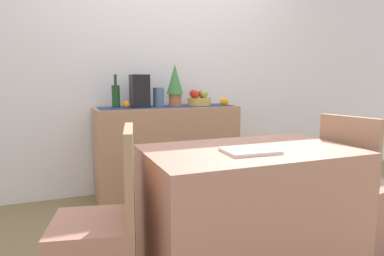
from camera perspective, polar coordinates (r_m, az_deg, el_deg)
ground_plane at (r=2.74m, az=3.46°, el=-16.48°), size 6.40×6.40×0.02m
room_wall_rear at (r=3.60m, az=-4.45°, el=11.58°), size 6.40×0.06×2.70m
sideboard_console at (r=3.40m, az=-4.01°, el=-3.77°), size 1.37×0.42×0.86m
table_runner at (r=3.34m, az=-4.09°, el=3.53°), size 1.28×0.32×0.01m
fruit_bowl at (r=3.45m, az=1.19°, el=4.36°), size 0.23×0.23×0.07m
apple_rear at (r=3.39m, az=0.60°, el=5.55°), size 0.08×0.08×0.08m
apple_upper at (r=3.51m, az=1.63°, el=5.62°), size 0.07×0.07×0.07m
apple_front at (r=3.43m, az=1.97°, el=5.60°), size 0.08×0.08×0.08m
apple_left at (r=3.47m, az=0.22°, el=5.65°), size 0.08×0.08×0.08m
wine_bottle at (r=3.22m, az=-12.40°, el=5.16°), size 0.07×0.07×0.31m
coffee_maker at (r=3.26m, az=-8.61°, el=5.99°), size 0.16×0.18×0.31m
ceramic_vase at (r=3.31m, az=-5.52°, el=5.01°), size 0.10×0.10×0.18m
potted_plant at (r=3.35m, az=-2.82°, el=7.35°), size 0.16×0.16×0.41m
orange_loose_far at (r=3.48m, az=5.31°, el=4.31°), size 0.08×0.08×0.08m
orange_loose_end at (r=3.20m, az=-10.74°, el=3.79°), size 0.07×0.07×0.07m
dining_table at (r=2.09m, az=9.23°, el=-13.33°), size 1.18×0.73×0.74m
open_book at (r=1.89m, az=9.52°, el=-3.70°), size 0.29×0.22×0.02m
chair_near_window at (r=1.88m, az=-15.17°, el=-19.55°), size 0.47×0.47×0.90m
chair_by_corner at (r=2.64m, az=25.67°, el=-11.83°), size 0.48×0.48×0.90m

